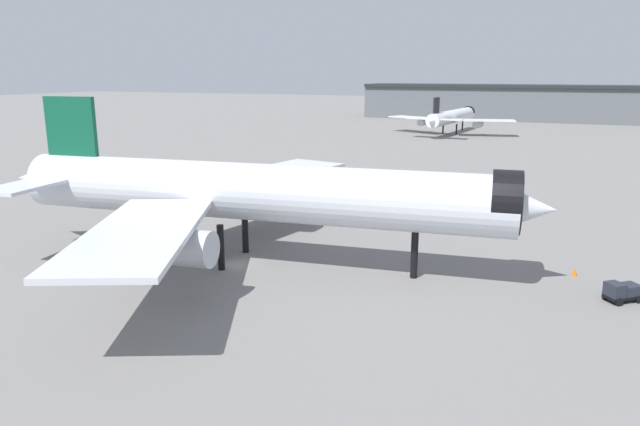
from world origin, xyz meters
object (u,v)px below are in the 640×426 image
object	(u,v)px
airliner_near_gate	(252,193)
traffic_cone_near_nose	(575,272)
airliner_far_taxiway	(452,117)
baggage_tug_wing	(622,291)
service_truck_front	(361,189)

from	to	relation	value
airliner_near_gate	traffic_cone_near_nose	bearing A→B (deg)	8.89
airliner_far_taxiway	baggage_tug_wing	distance (m)	150.51
baggage_tug_wing	traffic_cone_near_nose	bearing A→B (deg)	-96.74
airliner_far_taxiway	service_truck_front	bearing A→B (deg)	-170.93
airliner_near_gate	airliner_far_taxiway	bearing A→B (deg)	85.67
baggage_tug_wing	airliner_far_taxiway	bearing A→B (deg)	-113.88
service_truck_front	baggage_tug_wing	xyz separation A→B (m)	(36.73, -32.82, -0.62)
service_truck_front	airliner_far_taxiway	bearing A→B (deg)	42.74
service_truck_front	airliner_near_gate	bearing A→B (deg)	-140.20
airliner_near_gate	airliner_far_taxiway	size ratio (longest dim) A/B	1.28
airliner_far_taxiway	traffic_cone_near_nose	world-z (taller)	airliner_far_taxiway
airliner_far_taxiway	traffic_cone_near_nose	size ratio (longest dim) A/B	64.67
airliner_near_gate	traffic_cone_near_nose	size ratio (longest dim) A/B	82.97
baggage_tug_wing	service_truck_front	bearing A→B (deg)	-82.49
service_truck_front	traffic_cone_near_nose	bearing A→B (deg)	-90.21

